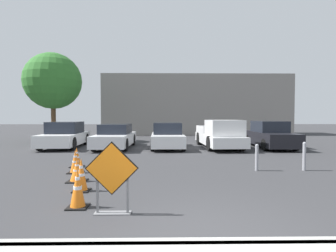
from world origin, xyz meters
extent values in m
plane|color=#333335|center=(0.00, 10.00, 0.00)|extent=(96.00, 96.00, 0.00)
cube|color=#999993|center=(0.00, 0.00, 0.07)|extent=(24.78, 0.20, 0.14)
cube|color=black|center=(-1.58, 1.34, 0.86)|extent=(0.99, 0.02, 0.99)
cube|color=orange|center=(-1.58, 1.32, 0.86)|extent=(0.93, 0.02, 0.93)
cube|color=slate|center=(-1.58, 1.38, 0.01)|extent=(0.68, 0.20, 0.02)
cube|color=slate|center=(-1.86, 1.38, 0.43)|extent=(0.04, 0.04, 0.86)
cube|color=slate|center=(-1.30, 1.38, 0.43)|extent=(0.04, 0.04, 0.86)
cube|color=black|center=(-2.34, 1.72, 0.01)|extent=(0.39, 0.39, 0.03)
cone|color=orange|center=(-2.34, 1.72, 0.42)|extent=(0.29, 0.29, 0.77)
cylinder|color=white|center=(-2.34, 1.72, 0.59)|extent=(0.09, 0.09, 0.07)
cylinder|color=white|center=(-2.34, 1.72, 0.40)|extent=(0.16, 0.16, 0.07)
cube|color=black|center=(-2.63, 2.88, 0.01)|extent=(0.39, 0.39, 0.03)
cone|color=orange|center=(-2.63, 2.88, 0.42)|extent=(0.29, 0.29, 0.78)
cylinder|color=white|center=(-2.63, 2.88, 0.59)|extent=(0.09, 0.09, 0.07)
cylinder|color=white|center=(-2.63, 2.88, 0.40)|extent=(0.16, 0.16, 0.07)
cube|color=black|center=(-3.04, 3.83, 0.01)|extent=(0.51, 0.51, 0.03)
cone|color=orange|center=(-3.04, 3.83, 0.33)|extent=(0.37, 0.37, 0.59)
cylinder|color=white|center=(-3.04, 3.83, 0.46)|extent=(0.12, 0.12, 0.05)
cylinder|color=white|center=(-3.04, 3.83, 0.31)|extent=(0.21, 0.21, 0.05)
cube|color=black|center=(-3.47, 4.94, 0.01)|extent=(0.44, 0.44, 0.03)
cone|color=orange|center=(-3.47, 4.94, 0.38)|extent=(0.33, 0.33, 0.69)
cylinder|color=white|center=(-3.47, 4.94, 0.53)|extent=(0.10, 0.10, 0.06)
cylinder|color=white|center=(-3.47, 4.94, 0.36)|extent=(0.18, 0.18, 0.06)
cube|color=black|center=(-3.75, 5.93, 0.01)|extent=(0.44, 0.44, 0.03)
cone|color=orange|center=(-3.75, 5.93, 0.37)|extent=(0.33, 0.33, 0.68)
cylinder|color=white|center=(-3.75, 5.93, 0.52)|extent=(0.10, 0.10, 0.06)
cylinder|color=white|center=(-3.75, 5.93, 0.35)|extent=(0.18, 0.18, 0.06)
cube|color=white|center=(-6.42, 11.91, 0.52)|extent=(2.10, 4.55, 0.64)
cube|color=#1E232D|center=(-6.42, 12.02, 1.17)|extent=(1.76, 2.13, 0.67)
cylinder|color=black|center=(-5.48, 10.57, 0.36)|extent=(0.23, 0.72, 0.71)
cylinder|color=black|center=(-7.23, 10.49, 0.36)|extent=(0.23, 0.72, 0.71)
cylinder|color=black|center=(-5.61, 13.33, 0.36)|extent=(0.23, 0.72, 0.71)
cylinder|color=black|center=(-7.35, 13.25, 0.36)|extent=(0.23, 0.72, 0.71)
cube|color=silver|center=(-3.42, 11.60, 0.50)|extent=(1.91, 4.69, 0.63)
cube|color=#1E232D|center=(-3.42, 11.72, 1.10)|extent=(1.64, 2.17, 0.55)
cylinder|color=black|center=(-2.61, 10.14, 0.34)|extent=(0.21, 0.69, 0.68)
cylinder|color=black|center=(-4.28, 10.18, 0.34)|extent=(0.21, 0.69, 0.68)
cylinder|color=black|center=(-2.55, 13.03, 0.34)|extent=(0.21, 0.69, 0.68)
cylinder|color=black|center=(-4.22, 13.06, 0.34)|extent=(0.21, 0.69, 0.68)
cube|color=white|center=(-0.42, 11.46, 0.51)|extent=(1.83, 4.16, 0.63)
cube|color=#1E232D|center=(-0.42, 11.56, 1.14)|extent=(1.58, 1.93, 0.64)
cylinder|color=black|center=(0.41, 10.19, 0.35)|extent=(0.21, 0.69, 0.69)
cylinder|color=black|center=(-1.21, 10.16, 0.35)|extent=(0.21, 0.69, 0.69)
cylinder|color=black|center=(0.37, 12.75, 0.35)|extent=(0.21, 0.69, 0.69)
cylinder|color=black|center=(-1.25, 12.72, 0.35)|extent=(0.21, 0.69, 0.69)
cube|color=silver|center=(2.58, 11.74, 0.50)|extent=(2.09, 5.26, 0.55)
cube|color=silver|center=(2.63, 10.58, 1.20)|extent=(1.80, 2.15, 0.85)
cube|color=silver|center=(2.48, 13.97, 1.00)|extent=(1.77, 0.18, 0.45)
cube|color=silver|center=(3.41, 12.82, 1.00)|extent=(0.21, 2.49, 0.45)
cube|color=silver|center=(1.65, 12.74, 1.00)|extent=(0.21, 2.49, 0.45)
cylinder|color=black|center=(3.50, 10.23, 0.40)|extent=(0.27, 0.81, 0.80)
cylinder|color=black|center=(1.79, 10.15, 0.40)|extent=(0.27, 0.81, 0.80)
cylinder|color=black|center=(3.37, 13.33, 0.40)|extent=(0.27, 0.81, 0.80)
cylinder|color=black|center=(1.65, 13.26, 0.40)|extent=(0.27, 0.81, 0.80)
cube|color=black|center=(5.58, 11.67, 0.54)|extent=(1.87, 4.66, 0.74)
cube|color=#1E232D|center=(5.58, 11.79, 1.23)|extent=(1.60, 2.16, 0.63)
cylinder|color=black|center=(6.36, 10.22, 0.32)|extent=(0.21, 0.65, 0.64)
cylinder|color=black|center=(4.73, 10.26, 0.32)|extent=(0.21, 0.65, 0.64)
cylinder|color=black|center=(6.42, 13.09, 0.32)|extent=(0.21, 0.65, 0.64)
cylinder|color=black|center=(4.79, 13.12, 0.32)|extent=(0.21, 0.65, 0.64)
cylinder|color=gray|center=(2.49, 5.19, 0.42)|extent=(0.11, 0.11, 0.84)
sphere|color=gray|center=(2.49, 5.19, 0.84)|extent=(0.12, 0.12, 0.12)
cylinder|color=gray|center=(4.09, 5.19, 0.45)|extent=(0.11, 0.11, 0.91)
sphere|color=gray|center=(4.09, 5.19, 0.91)|extent=(0.12, 0.12, 0.12)
cube|color=gray|center=(2.59, 23.38, 2.91)|extent=(18.09, 5.00, 5.82)
cylinder|color=#513823|center=(-8.49, 15.33, 1.42)|extent=(0.32, 0.32, 2.85)
sphere|color=#2D6B28|center=(-8.49, 15.33, 4.33)|extent=(3.96, 3.96, 3.96)
camera|label=1|loc=(-0.62, -3.46, 1.82)|focal=28.00mm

